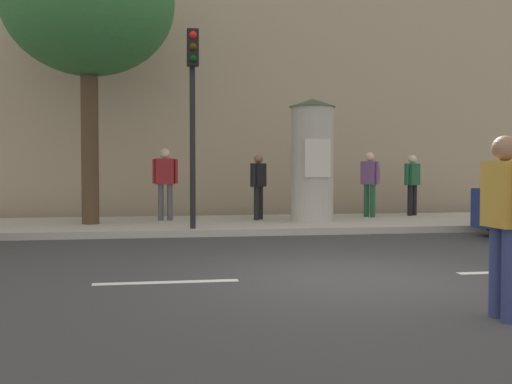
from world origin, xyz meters
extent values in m
plane|color=#38383A|center=(0.00, 0.00, 0.00)|extent=(80.00, 80.00, 0.00)
cube|color=#B2ADA3|center=(0.00, 7.00, 0.07)|extent=(36.00, 4.00, 0.15)
cube|color=silver|center=(-2.40, 0.00, 0.00)|extent=(1.80, 0.16, 0.01)
cube|color=tan|center=(0.00, 12.00, 4.97)|extent=(36.00, 5.00, 9.94)
cylinder|color=black|center=(-1.75, 5.35, 1.85)|extent=(0.12, 0.12, 3.41)
cube|color=black|center=(-1.75, 5.17, 3.93)|extent=(0.24, 0.24, 0.75)
sphere|color=red|center=(-1.75, 5.04, 4.17)|extent=(0.16, 0.16, 0.16)
sphere|color=#3C2906|center=(-1.75, 5.04, 3.93)|extent=(0.16, 0.16, 0.16)
sphere|color=#07330F|center=(-1.75, 5.04, 3.69)|extent=(0.16, 0.16, 0.16)
cylinder|color=#B2ADA3|center=(1.23, 6.77, 1.53)|extent=(1.03, 1.03, 2.77)
cone|color=#334C33|center=(1.23, 6.77, 3.02)|extent=(1.14, 1.14, 0.20)
cube|color=silver|center=(1.23, 6.25, 1.67)|extent=(0.62, 0.02, 0.90)
cylinder|color=#4C3826|center=(-4.01, 6.85, 1.85)|extent=(0.39, 0.39, 3.41)
ellipsoid|color=#337238|center=(-4.01, 6.85, 5.22)|extent=(3.91, 3.91, 3.32)
cylinder|color=navy|center=(0.66, -2.31, 0.43)|extent=(0.14, 0.14, 0.87)
cylinder|color=navy|center=(0.66, -2.52, 0.43)|extent=(0.14, 0.14, 0.87)
cube|color=#B78C33|center=(0.66, -2.42, 1.18)|extent=(0.25, 0.42, 0.61)
cylinder|color=#B78C33|center=(0.66, -2.16, 1.18)|extent=(0.09, 0.09, 0.58)
sphere|color=#8C664C|center=(0.66, -2.42, 1.60)|extent=(0.24, 0.24, 0.24)
cylinder|color=black|center=(-0.05, 7.30, 0.56)|extent=(0.14, 0.14, 0.83)
cylinder|color=black|center=(0.08, 7.50, 0.56)|extent=(0.14, 0.14, 0.83)
cube|color=black|center=(0.01, 7.40, 1.27)|extent=(0.46, 0.53, 0.59)
cylinder|color=black|center=(-0.14, 7.16, 1.27)|extent=(0.09, 0.09, 0.56)
cylinder|color=black|center=(0.17, 7.64, 1.27)|extent=(0.09, 0.09, 0.56)
sphere|color=#8C664C|center=(0.01, 7.40, 1.67)|extent=(0.22, 0.22, 0.22)
cylinder|color=black|center=(4.30, 8.03, 0.57)|extent=(0.14, 0.14, 0.83)
cylinder|color=black|center=(4.47, 8.15, 0.57)|extent=(0.14, 0.14, 0.83)
cube|color=#1E5938|center=(4.39, 8.09, 1.28)|extent=(0.48, 0.43, 0.59)
cylinder|color=#1E5938|center=(4.18, 7.95, 1.28)|extent=(0.09, 0.09, 0.56)
cylinder|color=#1E5938|center=(4.60, 8.23, 1.28)|extent=(0.09, 0.09, 0.56)
sphere|color=beige|center=(4.39, 8.09, 1.68)|extent=(0.23, 0.23, 0.23)
cylinder|color=#1E5938|center=(3.00, 7.85, 0.58)|extent=(0.14, 0.14, 0.86)
cylinder|color=#1E5938|center=(3.11, 7.69, 0.58)|extent=(0.14, 0.14, 0.86)
cube|color=#724C84|center=(3.05, 7.77, 1.32)|extent=(0.42, 0.46, 0.61)
cylinder|color=#724C84|center=(2.91, 7.96, 1.32)|extent=(0.09, 0.09, 0.58)
cylinder|color=#724C84|center=(3.20, 7.58, 1.32)|extent=(0.09, 0.09, 0.58)
sphere|color=beige|center=(3.05, 7.77, 1.74)|extent=(0.23, 0.23, 0.23)
cube|color=maroon|center=(3.20, 7.88, 1.29)|extent=(0.30, 0.32, 0.36)
cylinder|color=#4C4C51|center=(-2.40, 7.56, 0.60)|extent=(0.14, 0.14, 0.89)
cylinder|color=#4C4C51|center=(-2.18, 7.53, 0.60)|extent=(0.14, 0.14, 0.89)
cube|color=maroon|center=(-2.29, 7.54, 1.36)|extent=(0.47, 0.29, 0.63)
cylinder|color=maroon|center=(-2.56, 7.57, 1.36)|extent=(0.09, 0.09, 0.60)
cylinder|color=maroon|center=(-2.03, 7.51, 1.36)|extent=(0.09, 0.09, 0.60)
sphere|color=beige|center=(-2.29, 7.54, 1.80)|extent=(0.24, 0.24, 0.24)
cylinder|color=black|center=(4.81, 4.51, 0.32)|extent=(0.65, 0.25, 0.64)
camera|label=1|loc=(-2.52, -7.60, 1.40)|focal=42.77mm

